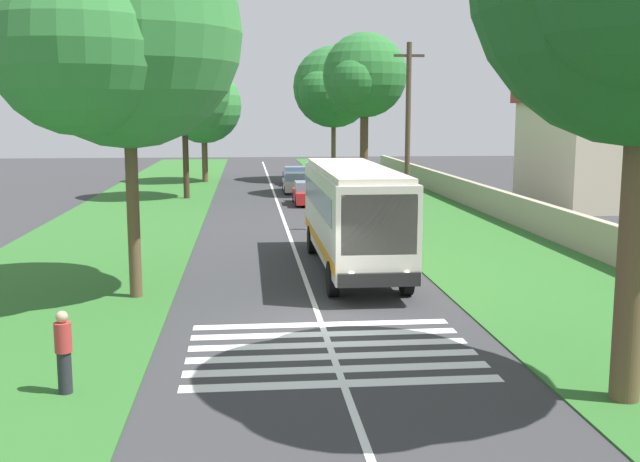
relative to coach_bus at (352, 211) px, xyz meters
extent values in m
plane|color=#333335|center=(-6.97, 1.80, -2.15)|extent=(160.00, 160.00, 0.00)
cube|color=#2D6628|center=(8.03, 10.00, -2.13)|extent=(120.00, 8.00, 0.04)
cube|color=#2D6628|center=(8.03, -6.40, -2.13)|extent=(120.00, 8.00, 0.04)
cube|color=silver|center=(8.03, 1.80, -2.14)|extent=(110.00, 0.16, 0.01)
cube|color=silver|center=(-0.03, 0.00, -0.05)|extent=(11.00, 2.50, 2.90)
cube|color=slate|center=(0.27, 0.00, 0.48)|extent=(9.68, 2.54, 0.85)
cube|color=slate|center=(-5.49, 0.00, 0.30)|extent=(0.08, 2.20, 1.74)
cube|color=orange|center=(-0.03, 0.00, -1.05)|extent=(10.78, 2.53, 0.36)
cube|color=silver|center=(-0.03, 0.00, 1.49)|extent=(10.56, 2.30, 0.18)
cube|color=black|center=(-5.61, 0.00, -1.28)|extent=(0.16, 2.40, 0.40)
sphere|color=#F2EDCC|center=(-5.55, 0.80, -1.15)|extent=(0.24, 0.24, 0.24)
sphere|color=#F2EDCC|center=(-5.55, -0.81, -1.15)|extent=(0.24, 0.24, 0.24)
cylinder|color=black|center=(-3.93, 1.15, -1.60)|extent=(1.10, 0.32, 1.10)
cylinder|color=black|center=(3.47, 1.15, -1.60)|extent=(1.10, 0.32, 1.10)
cylinder|color=black|center=(-3.93, -1.15, -1.60)|extent=(1.10, 0.32, 1.10)
cylinder|color=black|center=(3.47, -1.15, -1.60)|extent=(1.10, 0.32, 1.10)
cube|color=silver|center=(-11.52, 1.80, -2.14)|extent=(0.45, 6.80, 0.01)
cube|color=silver|center=(-10.62, 1.80, -2.14)|extent=(0.45, 6.80, 0.01)
cube|color=silver|center=(-9.72, 1.80, -2.14)|extent=(0.45, 6.80, 0.01)
cube|color=silver|center=(-8.82, 1.80, -2.14)|extent=(0.45, 6.80, 0.01)
cube|color=silver|center=(-7.92, 1.80, -2.14)|extent=(0.45, 6.80, 0.01)
cube|color=silver|center=(-7.02, 1.80, -2.14)|extent=(0.45, 6.80, 0.01)
cube|color=#B21E1E|center=(20.19, -0.07, -1.62)|extent=(4.30, 1.75, 0.70)
cube|color=slate|center=(20.09, -0.07, -0.99)|extent=(2.00, 1.61, 0.55)
cylinder|color=black|center=(18.84, 0.71, -1.83)|extent=(0.64, 0.22, 0.64)
cylinder|color=black|center=(21.54, 0.71, -1.83)|extent=(0.64, 0.22, 0.64)
cylinder|color=black|center=(18.84, -0.85, -1.83)|extent=(0.64, 0.22, 0.64)
cylinder|color=black|center=(21.54, -0.85, -1.83)|extent=(0.64, 0.22, 0.64)
cube|color=#B7A893|center=(27.56, 0.22, -1.62)|extent=(4.30, 1.75, 0.70)
cube|color=slate|center=(27.46, 0.22, -0.99)|extent=(2.00, 1.61, 0.55)
cylinder|color=black|center=(26.21, 1.00, -1.83)|extent=(0.64, 0.22, 0.64)
cylinder|color=black|center=(28.91, 1.00, -1.83)|extent=(0.64, 0.22, 0.64)
cylinder|color=black|center=(26.21, -0.56, -1.83)|extent=(0.64, 0.22, 0.64)
cylinder|color=black|center=(28.91, -0.56, -1.83)|extent=(0.64, 0.22, 0.64)
cube|color=navy|center=(33.90, -0.11, -1.62)|extent=(4.30, 1.75, 0.70)
cube|color=slate|center=(33.80, -0.11, -0.99)|extent=(2.00, 1.61, 0.55)
cylinder|color=black|center=(32.55, 0.67, -1.83)|extent=(0.64, 0.22, 0.64)
cylinder|color=black|center=(35.25, 0.67, -1.83)|extent=(0.64, 0.22, 0.64)
cylinder|color=black|center=(32.55, -0.89, -1.83)|extent=(0.64, 0.22, 0.64)
cylinder|color=black|center=(35.25, -0.89, -1.83)|extent=(0.64, 0.22, 0.64)
cylinder|color=brown|center=(36.26, 7.12, 0.16)|extent=(0.48, 0.48, 4.53)
sphere|color=#337A38|center=(36.26, 7.12, 4.11)|extent=(6.13, 6.13, 6.13)
sphere|color=#337A38|center=(38.10, 7.12, 3.65)|extent=(4.17, 4.17, 4.17)
sphere|color=#337A38|center=(34.73, 8.04, 3.65)|extent=(3.61, 3.61, 3.61)
cylinder|color=brown|center=(-3.49, 7.16, 0.90)|extent=(0.38, 0.38, 6.01)
sphere|color=#337A38|center=(-3.49, 7.16, 5.76)|extent=(6.74, 6.74, 6.74)
sphere|color=#337A38|center=(-1.47, 7.16, 5.26)|extent=(4.43, 4.43, 4.43)
sphere|color=#337A38|center=(-5.17, 8.17, 5.26)|extent=(4.89, 4.89, 4.89)
cylinder|color=#3D2D1E|center=(24.05, 7.71, 0.62)|extent=(0.39, 0.39, 5.45)
sphere|color=#337A38|center=(24.05, 7.71, 4.99)|extent=(5.99, 5.99, 5.99)
sphere|color=#337A38|center=(25.85, 7.71, 4.54)|extent=(3.58, 3.58, 3.58)
sphere|color=#337A38|center=(22.55, 8.61, 4.54)|extent=(3.33, 3.33, 3.33)
cylinder|color=brown|center=(-13.01, -3.55, 1.08)|extent=(0.57, 0.57, 6.37)
sphere|color=#1E5623|center=(-11.04, -3.55, 5.57)|extent=(4.27, 4.27, 4.27)
cylinder|color=brown|center=(36.78, -3.58, 0.85)|extent=(0.38, 0.38, 5.90)
sphere|color=#286B2D|center=(36.78, -3.58, 5.65)|extent=(6.73, 6.73, 6.73)
sphere|color=#286B2D|center=(38.80, -3.58, 5.14)|extent=(3.72, 3.72, 3.72)
sphere|color=#286B2D|center=(35.10, -2.57, 5.14)|extent=(4.06, 4.06, 4.06)
cylinder|color=#4C3826|center=(25.16, -4.34, 1.18)|extent=(0.56, 0.56, 6.57)
sphere|color=#286B2D|center=(25.16, -4.34, 6.04)|extent=(5.71, 5.71, 5.71)
sphere|color=#286B2D|center=(26.87, -4.34, 5.61)|extent=(4.14, 4.14, 4.14)
sphere|color=#286B2D|center=(23.73, -3.49, 5.61)|extent=(3.28, 3.28, 3.28)
cylinder|color=#473828|center=(8.09, -3.71, 2.27)|extent=(0.24, 0.24, 8.76)
cube|color=#3D3326|center=(8.09, -3.71, 6.05)|extent=(0.12, 1.40, 0.12)
cube|color=#9E937F|center=(13.03, -9.80, -1.36)|extent=(70.00, 0.40, 1.49)
cube|color=beige|center=(17.83, -17.70, 1.00)|extent=(9.47, 7.28, 6.28)
cube|color=brown|center=(17.83, -17.70, 4.67)|extent=(10.07, 7.88, 1.06)
cylinder|color=#26262D|center=(-11.60, 7.41, -1.68)|extent=(0.28, 0.28, 0.85)
cylinder|color=#B23333|center=(-11.60, 7.41, -0.96)|extent=(0.34, 0.34, 0.60)
sphere|color=tan|center=(-11.60, 7.41, -0.54)|extent=(0.24, 0.24, 0.24)
camera|label=1|loc=(-26.48, 3.75, 3.42)|focal=42.42mm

